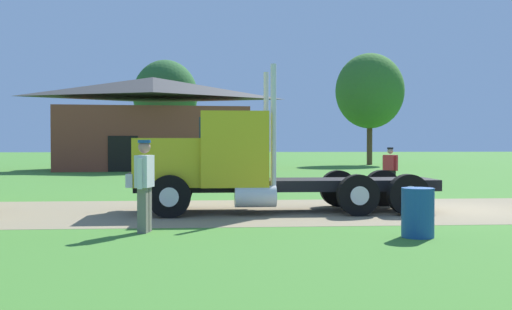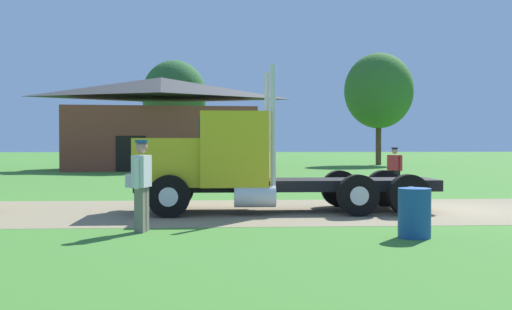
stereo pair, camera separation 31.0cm
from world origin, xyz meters
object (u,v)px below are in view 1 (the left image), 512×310
object	(u,v)px
visitor_standing_near	(144,181)
steel_barrel	(418,213)
truck_foreground_white	(237,165)
visitor_far_side	(390,168)
shed_building	(153,125)

from	to	relation	value
visitor_standing_near	steel_barrel	size ratio (longest dim) A/B	1.97
steel_barrel	visitor_standing_near	bearing A→B (deg)	168.93
truck_foreground_white	steel_barrel	world-z (taller)	truck_foreground_white
truck_foreground_white	steel_barrel	bearing A→B (deg)	-54.02
visitor_standing_near	truck_foreground_white	bearing A→B (deg)	59.68
visitor_standing_near	steel_barrel	distance (m)	5.32
truck_foreground_white	steel_barrel	size ratio (longest dim) A/B	8.44
truck_foreground_white	visitor_standing_near	world-z (taller)	truck_foreground_white
visitor_far_side	steel_barrel	xyz separation A→B (m)	(-2.61, -10.42, -0.41)
visitor_standing_near	visitor_far_side	world-z (taller)	visitor_standing_near
visitor_standing_near	steel_barrel	bearing A→B (deg)	-11.07
steel_barrel	shed_building	bearing A→B (deg)	104.55
visitor_far_side	truck_foreground_white	bearing A→B (deg)	-134.03
shed_building	visitor_far_side	bearing A→B (deg)	-61.84
truck_foreground_white	shed_building	world-z (taller)	shed_building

